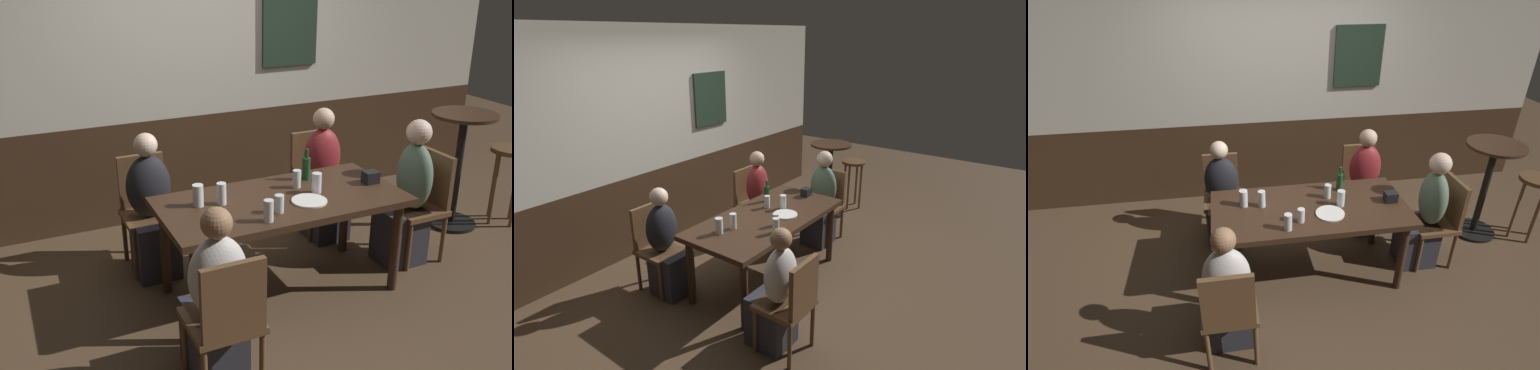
{
  "view_description": "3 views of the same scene",
  "coord_description": "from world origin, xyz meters",
  "views": [
    {
      "loc": [
        -1.72,
        -3.27,
        2.31
      ],
      "look_at": [
        -0.23,
        -0.08,
        0.9
      ],
      "focal_mm": 40.44,
      "sensor_mm": 36.0,
      "label": 1
    },
    {
      "loc": [
        -3.16,
        -2.39,
        2.5
      ],
      "look_at": [
        0.06,
        0.0,
        1.06
      ],
      "focal_mm": 29.88,
      "sensor_mm": 36.0,
      "label": 2
    },
    {
      "loc": [
        -0.7,
        -2.84,
        2.61
      ],
      "look_at": [
        -0.25,
        -0.07,
        1.03
      ],
      "focal_mm": 27.72,
      "sensor_mm": 36.0,
      "label": 3
    }
  ],
  "objects": [
    {
      "name": "tumbler_short",
      "position": [
        -0.57,
        0.12,
        0.81
      ],
      "size": [
        0.07,
        0.07,
        0.15
      ],
      "color": "silver",
      "rests_on": "dining_table"
    },
    {
      "name": "condiment_caddy",
      "position": [
        0.73,
        -0.02,
        0.79
      ],
      "size": [
        0.11,
        0.09,
        0.09
      ],
      "primitive_type": "cube",
      "color": "black",
      "rests_on": "dining_table"
    },
    {
      "name": "beer_glass_tall",
      "position": [
        -0.25,
        -0.3,
        0.8
      ],
      "size": [
        0.06,
        0.06,
        0.15
      ],
      "color": "silver",
      "rests_on": "dining_table"
    },
    {
      "name": "beer_bottle_green",
      "position": [
        0.33,
        0.25,
        0.83
      ],
      "size": [
        0.06,
        0.06,
        0.24
      ],
      "color": "#194723",
      "rests_on": "dining_table"
    },
    {
      "name": "highball_clear",
      "position": [
        0.27,
        -0.02,
        0.8
      ],
      "size": [
        0.07,
        0.07,
        0.15
      ],
      "color": "silver",
      "rests_on": "dining_table"
    },
    {
      "name": "chair_head_east",
      "position": [
        1.28,
        0.0,
        0.5
      ],
      "size": [
        0.4,
        0.4,
        0.88
      ],
      "color": "brown",
      "rests_on": "ground_plane"
    },
    {
      "name": "dining_table",
      "position": [
        0.0,
        0.0,
        0.66
      ],
      "size": [
        1.72,
        0.83,
        0.74
      ],
      "color": "#382316",
      "rests_on": "ground_plane"
    },
    {
      "name": "chair_left_far",
      "position": [
        -0.76,
        0.83,
        0.5
      ],
      "size": [
        0.4,
        0.4,
        0.88
      ],
      "color": "brown",
      "rests_on": "ground_plane"
    },
    {
      "name": "chair_left_near",
      "position": [
        -0.76,
        -0.83,
        0.5
      ],
      "size": [
        0.4,
        0.4,
        0.88
      ],
      "color": "brown",
      "rests_on": "ground_plane"
    },
    {
      "name": "plate_white_large",
      "position": [
        0.14,
        -0.14,
        0.75
      ],
      "size": [
        0.25,
        0.25,
        0.01
      ],
      "primitive_type": "cylinder",
      "color": "white",
      "rests_on": "dining_table"
    },
    {
      "name": "beer_glass_half",
      "position": [
        -0.13,
        -0.21,
        0.79
      ],
      "size": [
        0.06,
        0.06,
        0.12
      ],
      "color": "silver",
      "rests_on": "dining_table"
    },
    {
      "name": "wall_back",
      "position": [
        0.01,
        1.65,
        1.3
      ],
      "size": [
        6.4,
        0.13,
        2.6
      ],
      "color": "#3D2819",
      "rests_on": "ground_plane"
    },
    {
      "name": "side_bar_table",
      "position": [
        1.95,
        0.35,
        0.62
      ],
      "size": [
        0.56,
        0.56,
        1.05
      ],
      "color": "black",
      "rests_on": "ground_plane"
    },
    {
      "name": "person_right_far",
      "position": [
        0.76,
        0.67,
        0.48
      ],
      "size": [
        0.34,
        0.37,
        1.14
      ],
      "color": "#2D2D38",
      "rests_on": "ground_plane"
    },
    {
      "name": "person_left_near",
      "position": [
        -0.76,
        -0.66,
        0.46
      ],
      "size": [
        0.34,
        0.37,
        1.1
      ],
      "color": "#2D2D38",
      "rests_on": "ground_plane"
    },
    {
      "name": "person_left_far",
      "position": [
        -0.76,
        0.67,
        0.46
      ],
      "size": [
        0.34,
        0.37,
        1.11
      ],
      "color": "#2D2D38",
      "rests_on": "ground_plane"
    },
    {
      "name": "pint_glass_pale",
      "position": [
        -0.42,
        0.08,
        0.81
      ],
      "size": [
        0.06,
        0.06,
        0.15
      ],
      "color": "silver",
      "rests_on": "dining_table"
    },
    {
      "name": "person_head_east",
      "position": [
        1.11,
        0.0,
        0.49
      ],
      "size": [
        0.37,
        0.34,
        1.17
      ],
      "color": "#2D2D38",
      "rests_on": "ground_plane"
    },
    {
      "name": "bar_stool",
      "position": [
        2.4,
        0.2,
        0.56
      ],
      "size": [
        0.34,
        0.34,
        0.72
      ],
      "color": "brown",
      "rests_on": "ground_plane"
    },
    {
      "name": "pint_glass_amber",
      "position": [
        0.19,
        0.13,
        0.8
      ],
      "size": [
        0.06,
        0.06,
        0.13
      ],
      "color": "silver",
      "rests_on": "dining_table"
    },
    {
      "name": "chair_right_far",
      "position": [
        0.76,
        0.83,
        0.5
      ],
      "size": [
        0.4,
        0.4,
        0.88
      ],
      "color": "brown",
      "rests_on": "ground_plane"
    },
    {
      "name": "ground_plane",
      "position": [
        0.0,
        0.0,
        0.0
      ],
      "size": [
        12.0,
        12.0,
        0.0
      ],
      "primitive_type": "plane",
      "color": "#4C3826"
    }
  ]
}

